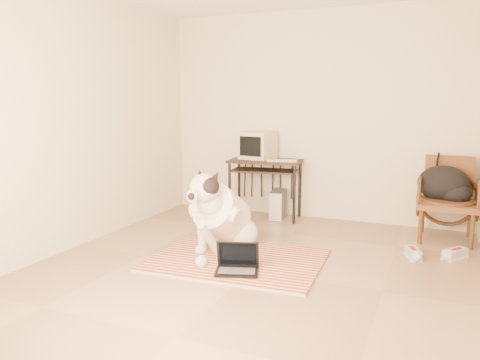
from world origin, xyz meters
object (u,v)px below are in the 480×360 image
Objects in this scene: crt_monitor at (258,145)px; pc_tower at (278,204)px; laptop at (237,264)px; backpack at (445,185)px; rattan_chair at (448,199)px; computer_desk at (265,168)px; dog at (222,216)px.

crt_monitor is 1.11× the size of pc_tower.
pc_tower is at bearing 98.35° from laptop.
crt_monitor is 2.35m from backpack.
backpack reaches higher than pc_tower.
pc_tower is 0.45× the size of rattan_chair.
computer_desk is 0.33m from crt_monitor.
computer_desk is 0.52m from pc_tower.
computer_desk is 2.35× the size of pc_tower.
rattan_chair is at bearing 47.62° from laptop.
rattan_chair is at bearing 31.93° from dog.
laptop is at bearing -131.92° from backpack.
crt_monitor is 0.51× the size of rattan_chair.
computer_desk reaches higher than pc_tower.
computer_desk is 2.23m from rattan_chair.
computer_desk is (-0.06, 1.46, 0.31)m from dog.
pc_tower is at bearing 85.63° from dog.
dog is at bearing -148.07° from rattan_chair.
backpack reaches higher than computer_desk.
rattan_chair is (2.22, -0.11, -0.20)m from computer_desk.
crt_monitor is at bearing 175.35° from rattan_chair.
rattan_chair is at bearing -4.65° from crt_monitor.
rattan_chair reaches higher than computer_desk.
dog reaches higher than pc_tower.
crt_monitor reaches higher than pc_tower.
dog is at bearing -83.02° from crt_monitor.
computer_desk is at bearing -164.54° from pc_tower.
dog is at bearing -94.37° from pc_tower.
pc_tower is at bearing 175.50° from rattan_chair.
dog is at bearing -87.80° from computer_desk.
pc_tower is at bearing 15.46° from computer_desk.
backpack is (1.71, 1.90, 0.53)m from laptop.
computer_desk is 1.07× the size of rattan_chair.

